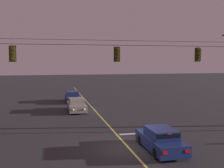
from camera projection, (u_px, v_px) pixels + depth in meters
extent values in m
plane|color=#28282B|center=(128.00, 148.00, 17.20)|extent=(180.00, 180.00, 0.00)
cube|color=#D1C64C|center=(101.00, 117.00, 26.59)|extent=(0.14, 60.00, 0.01)
cube|color=silver|center=(141.00, 133.00, 20.60)|extent=(3.40, 0.36, 0.01)
cylinder|color=black|center=(115.00, 45.00, 20.20)|extent=(19.64, 0.03, 0.03)
cylinder|color=black|center=(115.00, 40.00, 20.17)|extent=(19.64, 0.02, 0.02)
cylinder|color=black|center=(12.00, 45.00, 18.62)|extent=(0.04, 0.04, 0.18)
cube|color=#332D0A|center=(12.00, 54.00, 18.67)|extent=(0.32, 0.26, 0.96)
cube|color=#332D0A|center=(13.00, 54.00, 18.81)|extent=(0.48, 0.03, 1.12)
sphere|color=#380A0A|center=(12.00, 49.00, 18.49)|extent=(0.17, 0.17, 0.17)
cylinder|color=#332D0A|center=(12.00, 49.00, 18.45)|extent=(0.20, 0.10, 0.20)
sphere|color=#3D280A|center=(12.00, 54.00, 18.51)|extent=(0.17, 0.17, 0.17)
cylinder|color=#332D0A|center=(12.00, 53.00, 18.47)|extent=(0.20, 0.10, 0.20)
sphere|color=#1ED83F|center=(12.00, 58.00, 18.54)|extent=(0.17, 0.17, 0.17)
cylinder|color=#332D0A|center=(12.00, 57.00, 18.50)|extent=(0.20, 0.10, 0.20)
cylinder|color=black|center=(117.00, 46.00, 20.25)|extent=(0.04, 0.04, 0.18)
cube|color=#332D0A|center=(117.00, 54.00, 20.30)|extent=(0.32, 0.26, 0.96)
cube|color=#332D0A|center=(117.00, 54.00, 20.44)|extent=(0.48, 0.03, 1.12)
sphere|color=#380A0A|center=(118.00, 50.00, 20.12)|extent=(0.17, 0.17, 0.17)
cylinder|color=#332D0A|center=(118.00, 50.00, 20.08)|extent=(0.20, 0.10, 0.20)
sphere|color=#3D280A|center=(118.00, 54.00, 20.14)|extent=(0.17, 0.17, 0.17)
cylinder|color=#332D0A|center=(118.00, 54.00, 20.10)|extent=(0.20, 0.10, 0.20)
sphere|color=#1ED83F|center=(118.00, 58.00, 20.17)|extent=(0.17, 0.17, 0.17)
cylinder|color=#332D0A|center=(118.00, 57.00, 20.13)|extent=(0.20, 0.10, 0.20)
cylinder|color=black|center=(199.00, 47.00, 21.71)|extent=(0.04, 0.04, 0.18)
cube|color=#332D0A|center=(198.00, 55.00, 21.76)|extent=(0.32, 0.26, 0.96)
cube|color=#332D0A|center=(197.00, 55.00, 21.90)|extent=(0.48, 0.03, 1.12)
sphere|color=#380A0A|center=(200.00, 51.00, 21.58)|extent=(0.17, 0.17, 0.17)
cylinder|color=#332D0A|center=(200.00, 50.00, 21.54)|extent=(0.20, 0.10, 0.20)
sphere|color=#3D280A|center=(199.00, 55.00, 21.61)|extent=(0.17, 0.17, 0.17)
cylinder|color=#332D0A|center=(200.00, 54.00, 21.57)|extent=(0.20, 0.10, 0.20)
sphere|color=#1ED83F|center=(199.00, 58.00, 21.63)|extent=(0.17, 0.17, 0.17)
cylinder|color=#332D0A|center=(200.00, 58.00, 21.59)|extent=(0.20, 0.10, 0.20)
cube|color=navy|center=(160.00, 142.00, 16.64)|extent=(1.80, 4.30, 0.68)
cube|color=navy|center=(161.00, 133.00, 16.48)|extent=(1.51, 2.15, 0.54)
cube|color=black|center=(155.00, 129.00, 17.39)|extent=(1.40, 0.21, 0.48)
cube|color=black|center=(169.00, 138.00, 15.44)|extent=(1.37, 0.18, 0.46)
cylinder|color=black|center=(141.00, 140.00, 17.78)|extent=(0.22, 0.64, 0.64)
cylinder|color=black|center=(164.00, 138.00, 18.13)|extent=(0.22, 0.64, 0.64)
cylinder|color=black|center=(156.00, 153.00, 15.19)|extent=(0.22, 0.64, 0.64)
cylinder|color=black|center=(183.00, 151.00, 15.54)|extent=(0.22, 0.64, 0.64)
cube|color=red|center=(165.00, 153.00, 14.39)|extent=(0.28, 0.03, 0.18)
cube|color=red|center=(188.00, 151.00, 14.67)|extent=(0.28, 0.03, 0.18)
cube|color=red|center=(170.00, 134.00, 15.32)|extent=(0.24, 0.04, 0.06)
cube|color=gray|center=(77.00, 107.00, 29.46)|extent=(1.80, 4.30, 0.68)
cube|color=gray|center=(76.00, 101.00, 29.52)|extent=(1.51, 2.15, 0.54)
cube|color=black|center=(77.00, 102.00, 28.61)|extent=(1.40, 0.21, 0.48)
cube|color=black|center=(76.00, 99.00, 30.55)|extent=(1.37, 0.18, 0.46)
cylinder|color=black|center=(86.00, 110.00, 28.35)|extent=(0.22, 0.64, 0.64)
cylinder|color=black|center=(70.00, 111.00, 28.00)|extent=(0.22, 0.64, 0.64)
cylinder|color=black|center=(83.00, 106.00, 30.94)|extent=(0.22, 0.64, 0.64)
cylinder|color=black|center=(68.00, 107.00, 30.59)|extent=(0.22, 0.64, 0.64)
sphere|color=white|center=(84.00, 109.00, 27.47)|extent=(0.20, 0.20, 0.20)
sphere|color=white|center=(73.00, 110.00, 27.22)|extent=(0.20, 0.20, 0.20)
cube|color=navy|center=(73.00, 98.00, 36.19)|extent=(1.80, 4.30, 0.68)
cube|color=navy|center=(72.00, 93.00, 36.25)|extent=(1.51, 2.15, 0.54)
cube|color=black|center=(73.00, 94.00, 35.34)|extent=(1.40, 0.21, 0.48)
cube|color=black|center=(72.00, 92.00, 37.28)|extent=(1.37, 0.18, 0.46)
cylinder|color=black|center=(80.00, 101.00, 35.08)|extent=(0.22, 0.64, 0.64)
cylinder|color=black|center=(67.00, 101.00, 34.73)|extent=(0.22, 0.64, 0.64)
cylinder|color=black|center=(78.00, 98.00, 37.67)|extent=(0.22, 0.64, 0.64)
cylinder|color=black|center=(66.00, 98.00, 37.32)|extent=(0.22, 0.64, 0.64)
sphere|color=white|center=(78.00, 100.00, 34.20)|extent=(0.20, 0.20, 0.20)
sphere|color=white|center=(69.00, 100.00, 33.95)|extent=(0.20, 0.20, 0.20)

